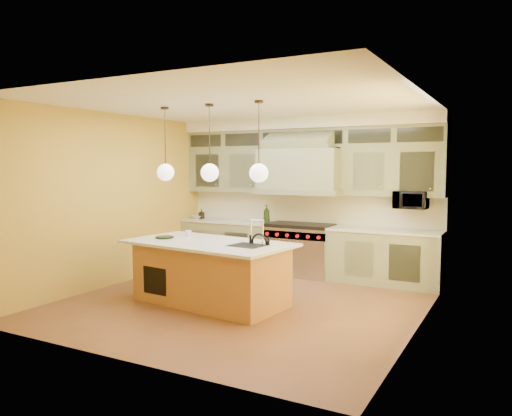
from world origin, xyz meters
The scene contains 18 objects.
floor centered at (0.00, 0.00, 0.00)m, with size 5.00×5.00×0.00m, color brown.
ceiling centered at (0.00, 0.00, 2.90)m, with size 5.00×5.00×0.00m, color white.
wall_back centered at (0.00, 2.50, 1.45)m, with size 5.00×5.00×0.00m, color gold.
wall_front centered at (0.00, -2.50, 1.45)m, with size 5.00×5.00×0.00m, color gold.
wall_left centered at (-2.50, 0.00, 1.45)m, with size 5.00×5.00×0.00m, color gold.
wall_right centered at (2.50, 0.00, 1.45)m, with size 5.00×5.00×0.00m, color gold.
back_cabinetry centered at (0.00, 2.23, 1.43)m, with size 5.00×0.77×2.90m.
range centered at (0.00, 2.14, 0.49)m, with size 1.20×0.74×0.96m.
kitchen_island centered at (-0.39, -0.25, 0.47)m, with size 2.56×1.55×1.35m.
counter_stool centered at (0.33, -0.27, 0.61)m, with size 0.43×0.43×1.08m.
microwave centered at (1.95, 2.25, 1.45)m, with size 0.54×0.37×0.30m, color black.
oil_bottle_a centered at (-0.70, 2.15, 1.11)m, with size 0.13×0.13×0.34m, color black.
oil_bottle_b centered at (-2.20, 2.15, 1.04)m, with size 0.09×0.09×0.20m, color black.
fruit_bowl centered at (-2.30, 2.15, 0.97)m, with size 0.25×0.25×0.06m, color silver.
cup centered at (-1.02, 0.06, 0.96)m, with size 0.10×0.10×0.09m, color white.
pendant_left centered at (-1.20, -0.25, 1.95)m, with size 0.26×0.26×1.11m.
pendant_center centered at (-0.40, -0.25, 1.95)m, with size 0.26×0.26×1.11m.
pendant_right centered at (0.40, -0.25, 1.95)m, with size 0.26×0.26×1.11m.
Camera 1 is at (3.58, -6.28, 2.01)m, focal length 35.00 mm.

